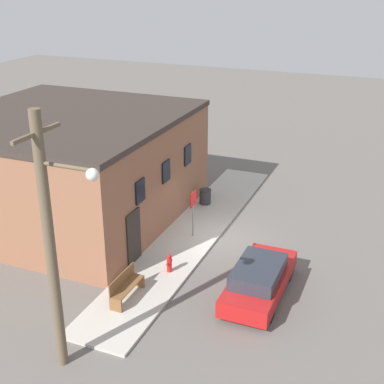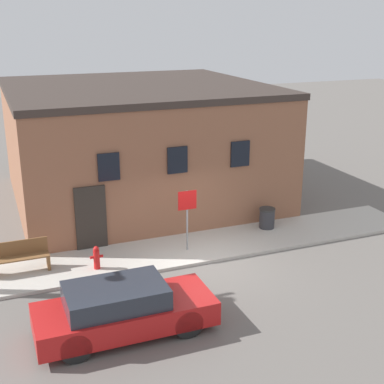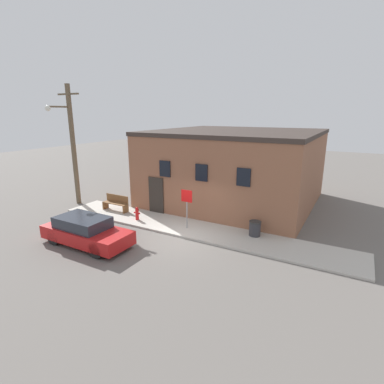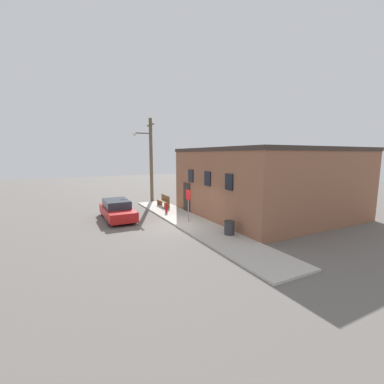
{
  "view_description": "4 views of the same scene",
  "coord_description": "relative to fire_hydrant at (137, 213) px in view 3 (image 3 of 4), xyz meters",
  "views": [
    {
      "loc": [
        -18.87,
        -6.62,
        10.55
      ],
      "look_at": [
        -0.03,
        1.17,
        2.0
      ],
      "focal_mm": 50.0,
      "sensor_mm": 36.0,
      "label": 1
    },
    {
      "loc": [
        -5.93,
        -13.78,
        7.3
      ],
      "look_at": [
        -0.03,
        1.17,
        2.0
      ],
      "focal_mm": 50.0,
      "sensor_mm": 36.0,
      "label": 2
    },
    {
      "loc": [
        7.0,
        -11.33,
        5.82
      ],
      "look_at": [
        -0.03,
        1.17,
        2.0
      ],
      "focal_mm": 28.0,
      "sensor_mm": 36.0,
      "label": 3
    },
    {
      "loc": [
        13.75,
        -5.98,
        4.26
      ],
      "look_at": [
        -0.03,
        1.17,
        2.0
      ],
      "focal_mm": 24.0,
      "sensor_mm": 36.0,
      "label": 4
    }
  ],
  "objects": [
    {
      "name": "utility_pole",
      "position": [
        -5.61,
        0.73,
        3.52
      ],
      "size": [
        1.8,
        1.79,
        7.5
      ],
      "color": "brown",
      "rests_on": "ground"
    },
    {
      "name": "bench",
      "position": [
        -2.15,
        0.65,
        0.1
      ],
      "size": [
        1.69,
        0.44,
        0.94
      ],
      "color": "brown",
      "rests_on": "sidewalk"
    },
    {
      "name": "stop_sign",
      "position": [
        3.01,
        0.28,
        1.03
      ],
      "size": [
        0.61,
        0.06,
        2.0
      ],
      "color": "gray",
      "rests_on": "sidewalk"
    },
    {
      "name": "ground_plane",
      "position": [
        3.26,
        -0.75,
        -0.46
      ],
      "size": [
        80.0,
        80.0,
        0.0
      ],
      "primitive_type": "plane",
      "color": "#66605B"
    },
    {
      "name": "fire_hydrant",
      "position": [
        0.0,
        0.0,
        0.0
      ],
      "size": [
        0.39,
        0.19,
        0.72
      ],
      "color": "red",
      "rests_on": "sidewalk"
    },
    {
      "name": "trash_bin",
      "position": [
        6.34,
        1.02,
        0.0
      ],
      "size": [
        0.57,
        0.57,
        0.73
      ],
      "color": "#333338",
      "rests_on": "sidewalk"
    },
    {
      "name": "parked_car",
      "position": [
        -0.09,
        -3.46,
        0.17
      ],
      "size": [
        4.29,
        1.69,
        1.29
      ],
      "color": "black",
      "rests_on": "ground"
    },
    {
      "name": "brick_building",
      "position": [
        3.16,
        6.44,
        1.9
      ],
      "size": [
        10.0,
        9.81,
        4.71
      ],
      "color": "#8E5B42",
      "rests_on": "ground"
    },
    {
      "name": "sidewalk",
      "position": [
        3.26,
        0.42,
        -0.41
      ],
      "size": [
        16.08,
        2.34,
        0.1
      ],
      "color": "#BCB7AD",
      "rests_on": "ground"
    }
  ]
}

